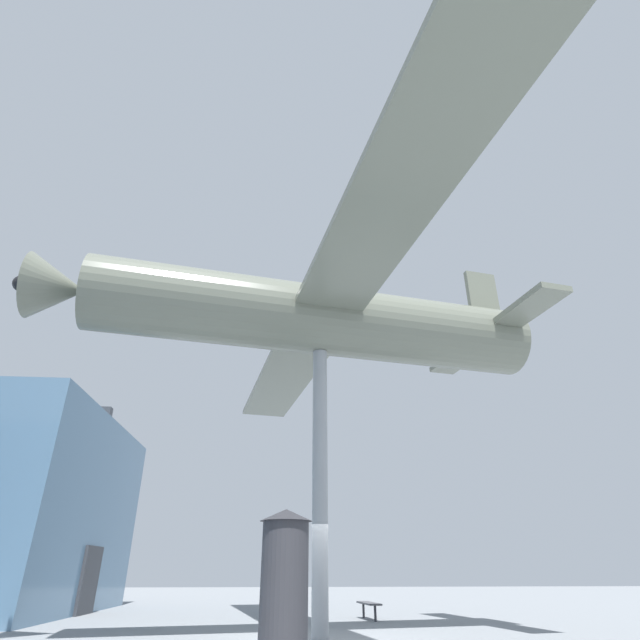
# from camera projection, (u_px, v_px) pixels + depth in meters

# --- Properties ---
(support_pylon_central) EXTENTS (0.41, 0.41, 7.19)m
(support_pylon_central) POSITION_uv_depth(u_px,v_px,m) (320.00, 479.00, 12.99)
(support_pylon_central) COLOR #999EA3
(support_pylon_central) RESTS_ON ground_plane
(suspended_airplane) EXTENTS (21.00, 15.07, 3.63)m
(suspended_airplane) POSITION_uv_depth(u_px,v_px,m) (310.00, 318.00, 15.00)
(suspended_airplane) COLOR slate
(suspended_airplane) RESTS_ON support_pylon_central
(visitor_person) EXTENTS (0.45, 0.32, 1.57)m
(visitor_person) POSITION_uv_depth(u_px,v_px,m) (298.00, 603.00, 9.98)
(visitor_person) COLOR #383842
(visitor_person) RESTS_ON ground_plane
(plaza_bench) EXTENTS (1.81, 0.59, 0.50)m
(plaza_bench) POSITION_uv_depth(u_px,v_px,m) (369.00, 604.00, 16.70)
(plaza_bench) COLOR #4C4C51
(plaza_bench) RESTS_ON ground_plane
(info_kiosk) EXTENTS (0.88, 0.88, 2.40)m
(info_kiosk) POSITION_uv_depth(u_px,v_px,m) (284.00, 588.00, 7.88)
(info_kiosk) COLOR #333338
(info_kiosk) RESTS_ON ground_plane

